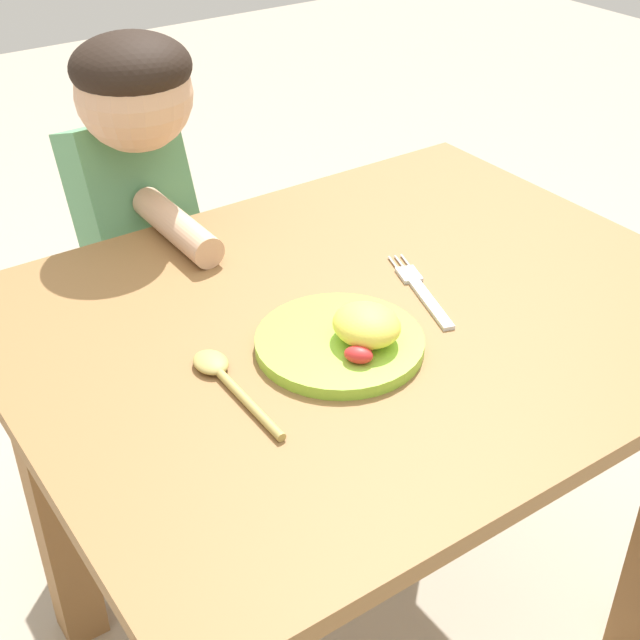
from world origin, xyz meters
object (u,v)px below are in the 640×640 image
object	(u,v)px
fork	(421,291)
spoon	(223,375)
plate	(348,338)
person	(143,279)

from	to	relation	value
fork	spoon	bearing A→B (deg)	111.18
plate	fork	size ratio (longest dim) A/B	1.08
plate	spoon	bearing A→B (deg)	168.20
spoon	person	world-z (taller)	person
plate	fork	bearing A→B (deg)	17.27
plate	person	xyz separation A→B (m)	(-0.05, 0.57, -0.17)
plate	spoon	world-z (taller)	plate
spoon	plate	bearing A→B (deg)	-101.05
plate	fork	xyz separation A→B (m)	(0.17, 0.05, -0.02)
fork	person	bearing A→B (deg)	40.90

